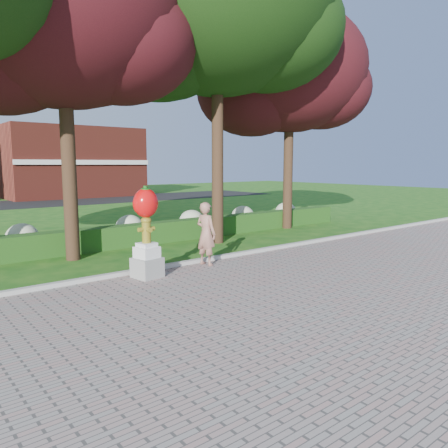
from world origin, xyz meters
name	(u,v)px	position (x,y,z in m)	size (l,w,h in m)	color
ground	(244,290)	(0.00, 0.00, 0.00)	(100.00, 100.00, 0.00)	#165114
walkway	(397,340)	(0.00, -4.00, 0.02)	(40.00, 14.00, 0.04)	gray
curb	(177,265)	(0.00, 3.00, 0.07)	(40.00, 0.18, 0.15)	#ADADA5
lawn_hedge	(117,237)	(0.00, 7.00, 0.40)	(24.00, 0.70, 0.80)	#164714
hydrangea_row	(120,228)	(0.57, 8.00, 0.55)	(20.10, 1.10, 0.99)	#AEB68B
building_right	(70,162)	(8.00, 34.00, 3.20)	(12.00, 8.00, 6.40)	maroon
tree_mid_left	(58,20)	(-2.10, 6.08, 7.30)	(8.25, 7.04, 10.69)	black
tree_mid_right	(213,9)	(3.38, 5.60, 8.63)	(9.75, 8.32, 12.64)	black
tree_far_right	(287,78)	(8.40, 6.58, 6.97)	(7.88, 6.72, 10.21)	black
hydrant_sculpture	(146,229)	(-1.30, 2.41, 1.33)	(0.77, 0.77, 2.44)	gray
woman	(206,234)	(0.79, 2.60, 0.99)	(0.69, 0.45, 1.89)	#9D6959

